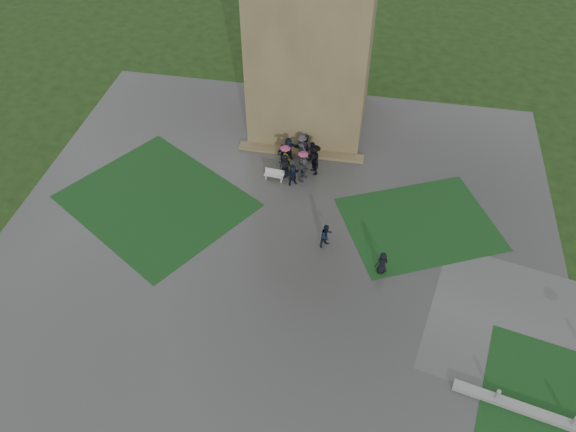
% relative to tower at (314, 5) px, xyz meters
% --- Properties ---
extents(ground, '(120.00, 120.00, 0.00)m').
position_rel_tower_xyz_m(ground, '(0.00, -15.00, -9.00)').
color(ground, black).
extents(plaza, '(34.00, 34.00, 0.02)m').
position_rel_tower_xyz_m(plaza, '(0.00, -13.00, -8.99)').
color(plaza, '#353532').
rests_on(plaza, ground).
extents(lawn_inset_left, '(14.10, 13.46, 0.01)m').
position_rel_tower_xyz_m(lawn_inset_left, '(-8.50, -11.00, -8.97)').
color(lawn_inset_left, '#123315').
rests_on(lawn_inset_left, plaza).
extents(lawn_inset_right, '(11.12, 10.15, 0.01)m').
position_rel_tower_xyz_m(lawn_inset_right, '(8.50, -10.00, -8.97)').
color(lawn_inset_right, '#123315').
rests_on(lawn_inset_right, plaza).
extents(tower, '(8.00, 8.00, 18.00)m').
position_rel_tower_xyz_m(tower, '(0.00, 0.00, 0.00)').
color(tower, brown).
rests_on(tower, ground).
extents(tower_plinth, '(9.00, 0.80, 0.22)m').
position_rel_tower_xyz_m(tower_plinth, '(0.00, -4.40, -8.87)').
color(tower_plinth, brown).
rests_on(tower_plinth, plaza).
extents(bench, '(1.37, 0.53, 0.78)m').
position_rel_tower_xyz_m(bench, '(-1.31, -7.47, -8.58)').
color(bench, '#B9B9B4').
rests_on(bench, plaza).
extents(visitor_cluster, '(3.52, 4.19, 2.34)m').
position_rel_tower_xyz_m(visitor_cluster, '(0.18, -6.16, -7.99)').
color(visitor_cluster, black).
rests_on(visitor_cluster, plaza).
extents(pedestrian_mid, '(0.88, 0.91, 1.66)m').
position_rel_tower_xyz_m(pedestrian_mid, '(2.95, -12.84, -8.15)').
color(pedestrian_mid, black).
rests_on(pedestrian_mid, plaza).
extents(pedestrian_near, '(0.90, 0.81, 1.53)m').
position_rel_tower_xyz_m(pedestrian_near, '(6.36, -14.30, -8.22)').
color(pedestrian_near, black).
rests_on(pedestrian_near, plaza).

